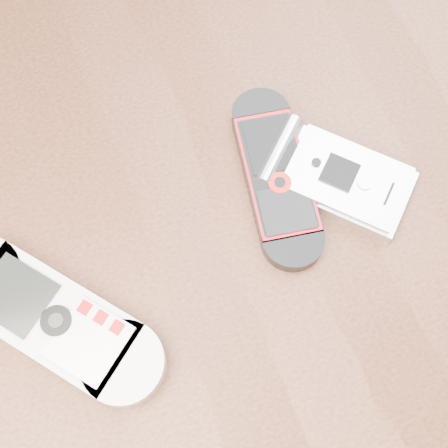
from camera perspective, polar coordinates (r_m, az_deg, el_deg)
ground at (r=1.20m, az=-0.23°, el=-12.78°), size 4.00×4.00×0.00m
table at (r=0.57m, az=-0.47°, el=-4.21°), size 1.20×0.80×0.75m
nokia_white at (r=0.46m, az=-15.48°, el=-8.34°), size 0.15×0.18×0.02m
nokia_black_red at (r=0.48m, az=4.79°, el=4.42°), size 0.07×0.16×0.02m
motorola_razr at (r=0.49m, az=10.74°, el=4.13°), size 0.12×0.13×0.02m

